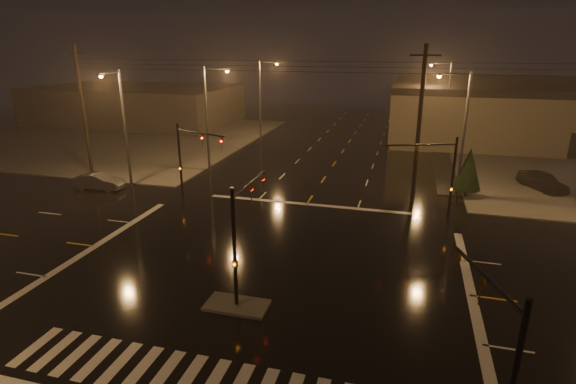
% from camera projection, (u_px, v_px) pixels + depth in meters
% --- Properties ---
extents(ground, '(140.00, 140.00, 0.00)m').
position_uv_depth(ground, '(263.00, 268.00, 25.20)').
color(ground, black).
rests_on(ground, ground).
extents(sidewalk_nw, '(36.00, 36.00, 0.12)m').
position_uv_depth(sidewalk_nw, '(120.00, 137.00, 60.12)').
color(sidewalk_nw, '#494641').
rests_on(sidewalk_nw, ground).
extents(median_island, '(3.00, 1.60, 0.15)m').
position_uv_depth(median_island, '(237.00, 305.00, 21.51)').
color(median_island, '#494641').
rests_on(median_island, ground).
extents(crosswalk, '(15.00, 2.60, 0.01)m').
position_uv_depth(crosswalk, '(188.00, 377.00, 16.95)').
color(crosswalk, beige).
rests_on(crosswalk, ground).
extents(stop_bar_far, '(16.00, 0.50, 0.01)m').
position_uv_depth(stop_bar_far, '(307.00, 204.00, 35.27)').
color(stop_bar_far, beige).
rests_on(stop_bar_far, ground).
extents(commercial_block, '(30.00, 18.00, 5.60)m').
position_uv_depth(commercial_block, '(136.00, 104.00, 71.50)').
color(commercial_block, '#3E3A37').
rests_on(commercial_block, ground).
extents(signal_mast_median, '(0.25, 4.59, 6.00)m').
position_uv_depth(signal_mast_median, '(241.00, 227.00, 21.20)').
color(signal_mast_median, black).
rests_on(signal_mast_median, ground).
extents(signal_mast_ne, '(4.84, 1.86, 6.00)m').
position_uv_depth(signal_mast_ne, '(439.00, 169.00, 30.93)').
color(signal_mast_ne, black).
rests_on(signal_mast_ne, ground).
extents(signal_mast_nw, '(4.84, 1.86, 6.00)m').
position_uv_depth(signal_mast_nw, '(188.00, 152.00, 35.65)').
color(signal_mast_nw, black).
rests_on(signal_mast_nw, ground).
extents(signal_mast_se, '(1.55, 3.87, 6.00)m').
position_uv_depth(signal_mast_se, '(499.00, 355.00, 12.56)').
color(signal_mast_se, black).
rests_on(signal_mast_se, ground).
extents(streetlight_1, '(2.77, 0.32, 10.00)m').
position_uv_depth(streetlight_1, '(209.00, 112.00, 42.65)').
color(streetlight_1, '#38383A').
rests_on(streetlight_1, ground).
extents(streetlight_2, '(2.77, 0.32, 10.00)m').
position_uv_depth(streetlight_2, '(262.00, 95.00, 57.30)').
color(streetlight_2, '#38383A').
rests_on(streetlight_2, ground).
extents(streetlight_3, '(2.77, 0.32, 10.00)m').
position_uv_depth(streetlight_3, '(460.00, 127.00, 35.25)').
color(streetlight_3, '#38383A').
rests_on(streetlight_3, ground).
extents(streetlight_4, '(2.77, 0.32, 10.00)m').
position_uv_depth(streetlight_4, '(445.00, 98.00, 53.58)').
color(streetlight_4, '#38383A').
rests_on(streetlight_4, ground).
extents(streetlight_5, '(0.32, 2.77, 10.00)m').
position_uv_depth(streetlight_5, '(122.00, 121.00, 37.60)').
color(streetlight_5, '#38383A').
rests_on(streetlight_5, ground).
extents(utility_pole_0, '(2.20, 0.32, 12.00)m').
position_uv_depth(utility_pole_0, '(83.00, 110.00, 41.57)').
color(utility_pole_0, black).
rests_on(utility_pole_0, ground).
extents(utility_pole_1, '(2.20, 0.32, 12.00)m').
position_uv_depth(utility_pole_1, '(419.00, 125.00, 34.11)').
color(utility_pole_1, black).
rests_on(utility_pole_1, ground).
extents(conifer_0, '(2.20, 2.20, 4.14)m').
position_uv_depth(conifer_0, '(469.00, 169.00, 36.18)').
color(conifer_0, black).
rests_on(conifer_0, ground).
extents(car_parked, '(3.90, 5.07, 1.61)m').
position_uv_depth(car_parked, '(543.00, 181.00, 38.50)').
color(car_parked, black).
rests_on(car_parked, ground).
extents(car_crossing, '(4.44, 1.92, 1.42)m').
position_uv_depth(car_crossing, '(99.00, 181.00, 38.67)').
color(car_crossing, '#505257').
rests_on(car_crossing, ground).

